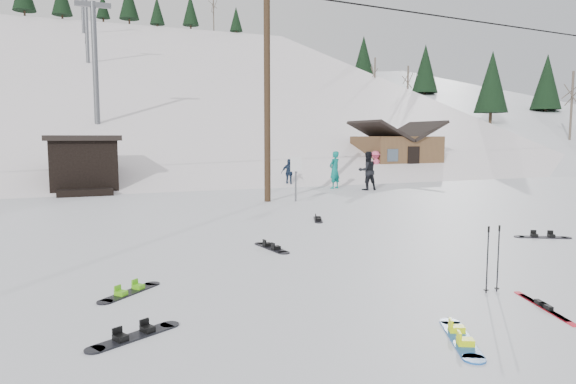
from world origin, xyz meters
name	(u,v)px	position (x,y,z in m)	size (l,w,h in m)	color
ground	(459,316)	(0.00, 0.00, 0.00)	(200.00, 200.00, 0.00)	silver
ski_slope	(132,264)	(0.00, 55.00, -12.00)	(60.00, 75.00, 45.00)	white
ridge_right	(428,239)	(38.00, 50.00, -11.00)	(34.00, 85.00, 36.00)	silver
treeline_right	(460,160)	(36.00, 42.00, 0.00)	(20.00, 60.00, 10.00)	black
treeline_crest	(112,153)	(0.00, 86.00, 0.00)	(50.00, 6.00, 10.00)	black
utility_pole	(267,87)	(2.00, 14.00, 4.68)	(2.00, 0.26, 9.00)	#3A2819
trail_sign	(296,171)	(3.10, 13.58, 1.27)	(0.50, 0.09, 1.85)	#595B60
lift_hut	(84,164)	(-5.00, 20.94, 1.36)	(3.40, 4.10, 2.75)	black
lift_tower_near	(95,56)	(-4.00, 30.00, 7.86)	(2.20, 0.36, 8.00)	#595B60
lift_tower_mid	(86,18)	(-4.00, 50.00, 14.36)	(2.20, 0.36, 8.00)	#595B60
lift_tower_far	(82,0)	(-4.00, 70.00, 20.86)	(2.20, 0.36, 8.00)	#595B60
cabin	(396,154)	(15.00, 24.00, 1.48)	(5.39, 4.40, 3.77)	brown
hero_snowboard	(461,338)	(-0.60, -0.73, 0.03)	(0.84, 1.39, 0.11)	blue
hero_skis	(544,307)	(1.47, -0.20, 0.02)	(0.58, 1.57, 0.08)	red
ski_poles	(493,258)	(1.33, 0.75, 0.60)	(0.32, 0.09, 1.17)	black
board_scatter_a	(134,336)	(-4.60, 0.99, 0.03)	(1.28, 0.78, 0.10)	black
board_scatter_b	(272,247)	(-0.99, 5.45, 0.03)	(0.45, 1.45, 0.10)	black
board_scatter_c	(130,292)	(-4.47, 3.05, 0.03)	(1.11, 1.03, 0.10)	black
board_scatter_d	(543,237)	(6.17, 3.98, 0.03)	(1.31, 0.85, 0.10)	black
board_scatter_f	(318,219)	(1.88, 8.87, 0.02)	(0.67, 1.25, 0.09)	black
skier_teal	(335,170)	(7.05, 17.75, 0.97)	(0.71, 0.46, 1.94)	#0B7268
skier_dark	(367,171)	(8.20, 16.41, 0.97)	(0.94, 0.74, 1.94)	black
skier_pink	(375,165)	(12.26, 22.20, 0.89)	(1.15, 0.66, 1.77)	#DD4E73
skier_navy	(289,173)	(5.28, 19.62, 0.74)	(0.87, 0.36, 1.49)	#192840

